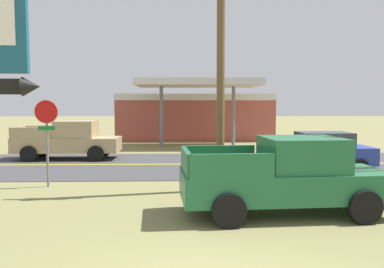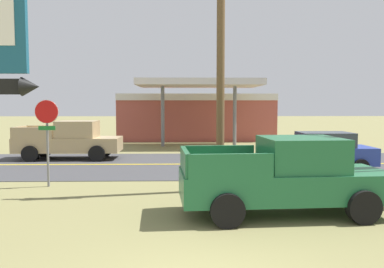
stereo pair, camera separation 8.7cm
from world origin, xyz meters
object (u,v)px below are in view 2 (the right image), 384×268
at_px(pickup_tan_on_road, 70,140).
at_px(car_blue_mid_lane, 322,152).
at_px(pickup_green_parked_on_lawn, 286,177).
at_px(utility_pole, 221,31).
at_px(gas_station, 196,115).
at_px(stop_sign, 47,127).

height_order(pickup_tan_on_road, car_blue_mid_lane, pickup_tan_on_road).
bearing_deg(pickup_green_parked_on_lawn, utility_pole, 116.15).
distance_m(utility_pole, gas_station, 19.57).
relative_size(gas_station, pickup_green_parked_on_lawn, 2.26).
bearing_deg(pickup_green_parked_on_lawn, gas_station, 93.94).
height_order(utility_pole, gas_station, utility_pole).
height_order(utility_pole, car_blue_mid_lane, utility_pole).
height_order(utility_pole, pickup_tan_on_road, utility_pole).
distance_m(pickup_tan_on_road, car_blue_mid_lane, 12.21).
bearing_deg(pickup_green_parked_on_lawn, stop_sign, 153.62).
relative_size(pickup_green_parked_on_lawn, pickup_tan_on_road, 1.02).
relative_size(utility_pole, pickup_tan_on_road, 1.86).
bearing_deg(pickup_tan_on_road, utility_pole, -47.44).
relative_size(pickup_tan_on_road, car_blue_mid_lane, 1.24).
bearing_deg(stop_sign, pickup_green_parked_on_lawn, -26.38).
xyz_separation_m(stop_sign, utility_pole, (5.78, -0.71, 3.10)).
distance_m(stop_sign, utility_pole, 6.60).
bearing_deg(car_blue_mid_lane, utility_pole, -142.16).
height_order(stop_sign, pickup_green_parked_on_lawn, stop_sign).
xyz_separation_m(stop_sign, car_blue_mid_lane, (10.37, 2.85, -1.20)).
distance_m(stop_sign, gas_station, 19.44).
distance_m(pickup_green_parked_on_lawn, car_blue_mid_lane, 7.17).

